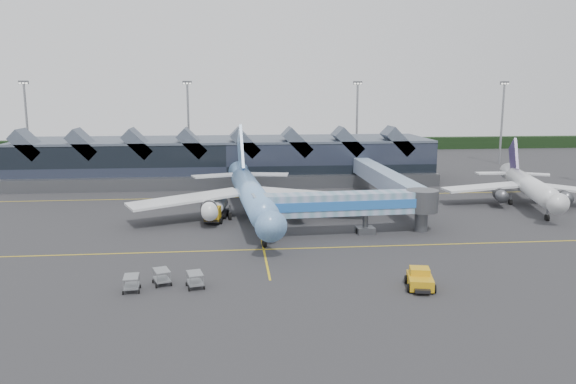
{
  "coord_description": "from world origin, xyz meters",
  "views": [
    {
      "loc": [
        -3.91,
        -77.72,
        20.35
      ],
      "look_at": [
        4.52,
        5.42,
        5.0
      ],
      "focal_mm": 35.0,
      "sensor_mm": 36.0,
      "label": 1
    }
  ],
  "objects": [
    {
      "name": "fuel_truck",
      "position": [
        -6.34,
        9.85,
        1.74
      ],
      "size": [
        3.82,
        9.33,
        3.1
      ],
      "rotation": [
        0.0,
        0.0,
        -0.17
      ],
      "color": "black",
      "rests_on": "ground"
    },
    {
      "name": "jet_bridge",
      "position": [
        13.78,
        -1.46,
        4.3
      ],
      "size": [
        26.92,
        5.64,
        6.18
      ],
      "rotation": [
        0.0,
        0.0,
        0.07
      ],
      "color": "#6793AB",
      "rests_on": "ground"
    },
    {
      "name": "taxi_stripes",
      "position": [
        0.0,
        10.0,
        0.01
      ],
      "size": [
        120.0,
        60.0,
        0.01
      ],
      "color": "gold",
      "rests_on": "ground"
    },
    {
      "name": "pushback_tug",
      "position": [
        15.33,
        -23.84,
        0.89
      ],
      "size": [
        3.55,
        4.84,
        1.99
      ],
      "rotation": [
        0.0,
        0.0,
        -0.21
      ],
      "color": "#C99512",
      "rests_on": "ground"
    },
    {
      "name": "baggage_carts",
      "position": [
        -11.22,
        -21.1,
        0.91
      ],
      "size": [
        8.2,
        4.29,
        1.62
      ],
      "rotation": [
        0.0,
        0.0,
        0.23
      ],
      "color": "gray",
      "rests_on": "ground"
    },
    {
      "name": "terminal",
      "position": [
        -5.07,
        47.35,
        4.88
      ],
      "size": [
        90.0,
        22.25,
        12.52
      ],
      "color": "black",
      "rests_on": "ground"
    },
    {
      "name": "regional_jet",
      "position": [
        48.4,
        15.46,
        3.58
      ],
      "size": [
        29.18,
        32.48,
        11.27
      ],
      "rotation": [
        0.0,
        0.0,
        -0.26
      ],
      "color": "white",
      "rests_on": "ground"
    },
    {
      "name": "ground",
      "position": [
        0.0,
        0.0,
        0.0
      ],
      "size": [
        260.0,
        260.0,
        0.0
      ],
      "primitive_type": "plane",
      "color": "#2D2D30",
      "rests_on": "ground"
    },
    {
      "name": "tree_line_far",
      "position": [
        0.0,
        110.0,
        2.0
      ],
      "size": [
        260.0,
        4.0,
        4.0
      ],
      "primitive_type": "cube",
      "color": "black",
      "rests_on": "ground"
    },
    {
      "name": "light_masts",
      "position": [
        21.0,
        62.8,
        12.49
      ],
      "size": [
        132.4,
        42.56,
        22.45
      ],
      "color": "gray",
      "rests_on": "ground"
    },
    {
      "name": "main_airliner",
      "position": [
        -1.02,
        9.81,
        4.21
      ],
      "size": [
        38.74,
        44.67,
        14.34
      ],
      "rotation": [
        0.0,
        0.0,
        0.07
      ],
      "color": "#668DCF",
      "rests_on": "ground"
    }
  ]
}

